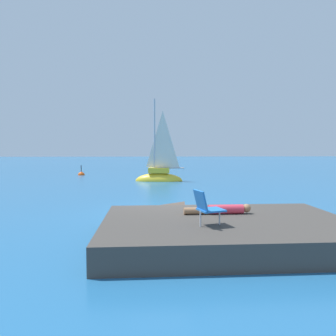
{
  "coord_description": "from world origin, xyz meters",
  "views": [
    {
      "loc": [
        -0.66,
        -10.73,
        2.25
      ],
      "look_at": [
        0.43,
        8.67,
        1.06
      ],
      "focal_mm": 33.89,
      "sensor_mm": 36.0,
      "label": 1
    }
  ],
  "objects_px": {
    "beach_chair": "(206,206)",
    "marker_buoy": "(81,175)",
    "sailboat_near": "(159,176)",
    "person_sunbather": "(221,210)"
  },
  "relations": [
    {
      "from": "sailboat_near",
      "to": "beach_chair",
      "type": "bearing_deg",
      "value": 98.09
    },
    {
      "from": "sailboat_near",
      "to": "marker_buoy",
      "type": "xyz_separation_m",
      "value": [
        -6.47,
        5.26,
        -0.33
      ]
    },
    {
      "from": "person_sunbather",
      "to": "marker_buoy",
      "type": "bearing_deg",
      "value": -69.43
    },
    {
      "from": "sailboat_near",
      "to": "beach_chair",
      "type": "xyz_separation_m",
      "value": [
        0.6,
        -15.1,
        0.66
      ]
    },
    {
      "from": "sailboat_near",
      "to": "marker_buoy",
      "type": "bearing_deg",
      "value": -33.31
    },
    {
      "from": "beach_chair",
      "to": "marker_buoy",
      "type": "relative_size",
      "value": 0.71
    },
    {
      "from": "person_sunbather",
      "to": "sailboat_near",
      "type": "bearing_deg",
      "value": -86.33
    },
    {
      "from": "sailboat_near",
      "to": "person_sunbather",
      "type": "bearing_deg",
      "value": 100.79
    },
    {
      "from": "beach_chair",
      "to": "marker_buoy",
      "type": "height_order",
      "value": "beach_chair"
    },
    {
      "from": "sailboat_near",
      "to": "person_sunbather",
      "type": "height_order",
      "value": "sailboat_near"
    }
  ]
}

